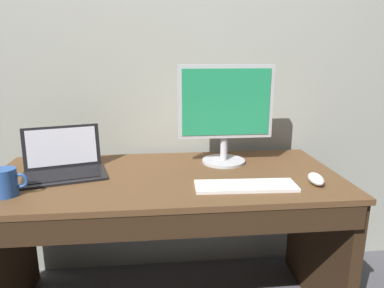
# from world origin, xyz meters

# --- Properties ---
(back_wall) EXTENTS (5.00, 0.04, 2.68)m
(back_wall) POSITION_xyz_m (0.00, 0.42, 1.34)
(back_wall) COLOR #9EA093
(back_wall) RESTS_ON ground
(desk) EXTENTS (1.55, 0.71, 0.71)m
(desk) POSITION_xyz_m (0.00, -0.02, 0.48)
(desk) COLOR brown
(desk) RESTS_ON ground
(laptop_black) EXTENTS (0.40, 0.34, 0.20)m
(laptop_black) POSITION_xyz_m (-0.46, 0.07, 0.75)
(laptop_black) COLOR black
(laptop_black) RESTS_ON desk
(external_monitor) EXTENTS (0.46, 0.21, 0.48)m
(external_monitor) POSITION_xyz_m (0.29, 0.14, 0.98)
(external_monitor) COLOR #B7B7BC
(external_monitor) RESTS_ON desk
(wired_keyboard) EXTENTS (0.42, 0.15, 0.02)m
(wired_keyboard) POSITION_xyz_m (0.32, -0.18, 0.72)
(wired_keyboard) COLOR white
(wired_keyboard) RESTS_ON desk
(computer_mouse) EXTENTS (0.07, 0.12, 0.04)m
(computer_mouse) POSITION_xyz_m (0.62, -0.17, 0.73)
(computer_mouse) COLOR white
(computer_mouse) RESTS_ON desk
(coffee_mug) EXTENTS (0.13, 0.09, 0.11)m
(coffee_mug) POSITION_xyz_m (-0.61, -0.18, 0.76)
(coffee_mug) COLOR #28519E
(coffee_mug) RESTS_ON desk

